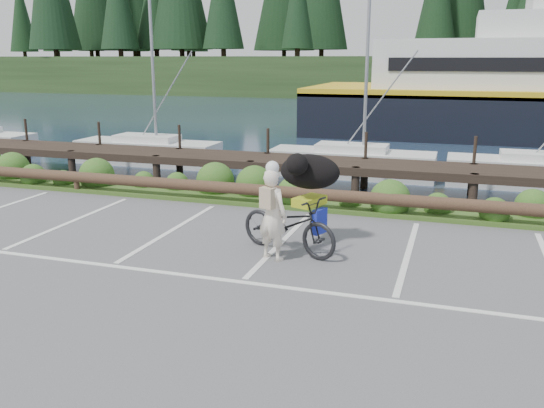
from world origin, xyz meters
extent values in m
plane|color=#505053|center=(0.00, 0.00, 0.00)|extent=(72.00, 72.00, 0.00)
plane|color=#1A293E|center=(0.00, 48.00, -1.20)|extent=(160.00, 160.00, 0.00)
cube|color=#3D5B21|center=(0.00, 5.30, 0.05)|extent=(34.00, 1.60, 0.10)
imported|color=black|center=(0.31, 1.40, 0.58)|extent=(2.35, 1.50, 1.17)
imported|color=white|center=(0.13, 0.91, 0.88)|extent=(0.75, 0.62, 1.77)
ellipsoid|color=black|center=(0.56, 2.07, 1.53)|extent=(1.00, 1.37, 0.72)
camera|label=1|loc=(3.36, -9.09, 3.76)|focal=38.00mm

